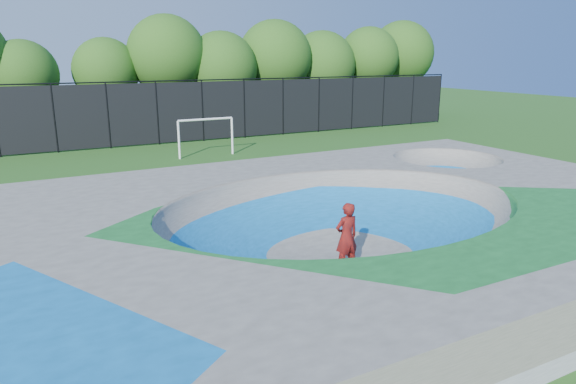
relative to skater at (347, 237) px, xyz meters
name	(u,v)px	position (x,y,z in m)	size (l,w,h in m)	color
ground	(342,250)	(0.74, 1.24, -0.94)	(120.00, 120.00, 0.00)	#215116
skate_deck	(343,226)	(0.74, 1.24, -0.19)	(22.00, 14.00, 1.50)	gray
skater	(347,237)	(0.00, 0.00, 0.00)	(0.68, 0.45, 1.88)	red
skateboard	(346,269)	(0.00, 0.00, -0.91)	(0.78, 0.22, 0.05)	black
soccer_goal	(206,130)	(2.10, 17.00, 0.56)	(3.27, 0.12, 2.16)	white
fence	(157,112)	(0.74, 22.24, 1.16)	(48.09, 0.09, 4.04)	black
treeline	(181,60)	(3.89, 27.13, 4.27)	(54.45, 7.42, 8.69)	#472F23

